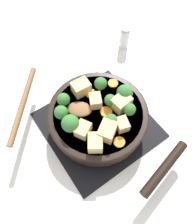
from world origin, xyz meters
TOP-DOWN VIEW (x-y plane):
  - ground_plane at (0.00, 0.00)m, footprint 2.40×2.40m
  - front_burner_grate at (0.00, 0.00)m, footprint 0.31×0.31m
  - skillet_pan at (-0.00, 0.00)m, footprint 0.28×0.39m
  - wooden_spoon at (0.11, -0.09)m, footprint 0.25×0.24m
  - tofu_cube_center_large at (-0.01, -0.03)m, footprint 0.05×0.05m
  - tofu_cube_near_handle at (0.07, 0.03)m, footprint 0.05×0.05m
  - tofu_cube_east_chunk at (-0.06, 0.02)m, footprint 0.05×0.04m
  - tofu_cube_west_chunk at (0.02, 0.07)m, footprint 0.06×0.06m
  - tofu_cube_back_piece at (0.00, -0.08)m, footprint 0.05×0.04m
  - tofu_cube_front_piece at (0.06, 0.08)m, footprint 0.05×0.06m
  - tofu_cube_mid_small at (-0.03, 0.07)m, footprint 0.04×0.04m
  - broccoli_floret_near_spoon at (-0.06, 0.05)m, footprint 0.03×0.03m
  - broccoli_floret_center_top at (-0.05, -0.06)m, footprint 0.04×0.04m
  - broccoli_floret_east_rim at (-0.09, 0.01)m, footprint 0.05×0.05m
  - broccoli_floret_west_rim at (-0.04, 0.00)m, footprint 0.03×0.03m
  - broccoli_floret_north_edge at (0.09, -0.04)m, footprint 0.04×0.04m
  - broccoli_floret_south_cluster at (-0.01, 0.05)m, footprint 0.03×0.03m
  - broccoli_floret_mid_floret at (0.06, -0.07)m, footprint 0.04×0.04m
  - broccoli_floret_small_inner at (0.09, 0.00)m, footprint 0.05×0.05m
  - carrot_slice_orange_thin at (-0.02, 0.01)m, footprint 0.03×0.03m
  - carrot_slice_near_center at (-0.02, -0.06)m, footprint 0.03×0.03m
  - carrot_slice_edge_slice at (0.01, 0.10)m, footprint 0.03×0.03m
  - carrot_slice_under_broccoli at (-0.09, -0.05)m, footprint 0.03×0.03m
  - salt_shaker at (-0.27, -0.22)m, footprint 0.04×0.04m

SIDE VIEW (x-z plane):
  - ground_plane at x=0.00m, z-range 0.00..0.00m
  - front_burner_grate at x=0.00m, z-range 0.00..0.03m
  - salt_shaker at x=-0.27m, z-range 0.00..0.09m
  - skillet_pan at x=0.00m, z-range 0.03..0.09m
  - carrot_slice_orange_thin at x=-0.02m, z-range 0.09..0.09m
  - carrot_slice_near_center at x=-0.02m, z-range 0.09..0.09m
  - carrot_slice_edge_slice at x=0.01m, z-range 0.09..0.09m
  - carrot_slice_under_broccoli at x=-0.09m, z-range 0.09..0.09m
  - wooden_spoon at x=0.11m, z-range 0.08..0.10m
  - tofu_cube_mid_small at x=-0.03m, z-range 0.09..0.11m
  - tofu_cube_center_large at x=-0.01m, z-range 0.09..0.12m
  - tofu_cube_near_handle at x=0.07m, z-range 0.09..0.12m
  - tofu_cube_front_piece at x=0.06m, z-range 0.09..0.12m
  - tofu_cube_back_piece at x=0.00m, z-range 0.09..0.12m
  - tofu_cube_east_chunk at x=-0.06m, z-range 0.09..0.12m
  - tofu_cube_west_chunk at x=0.02m, z-range 0.09..0.12m
  - broccoli_floret_west_rim at x=-0.04m, z-range 0.09..0.13m
  - broccoli_floret_south_cluster at x=-0.01m, z-range 0.09..0.13m
  - broccoli_floret_near_spoon at x=-0.06m, z-range 0.09..0.13m
  - broccoli_floret_mid_floret at x=0.06m, z-range 0.09..0.13m
  - broccoli_floret_center_top at x=-0.05m, z-range 0.09..0.13m
  - broccoli_floret_north_edge at x=0.09m, z-range 0.09..0.13m
  - broccoli_floret_east_rim at x=-0.09m, z-range 0.09..0.14m
  - broccoli_floret_small_inner at x=0.09m, z-range 0.09..0.14m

